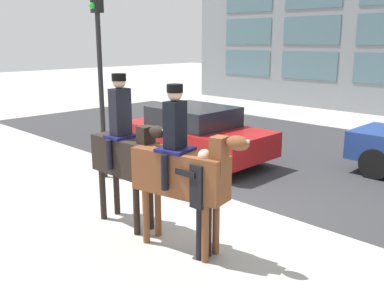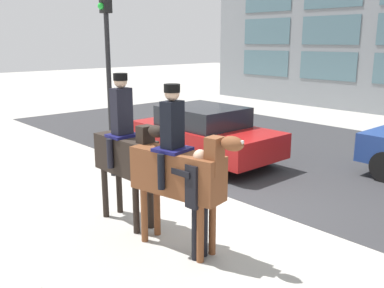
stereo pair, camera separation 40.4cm
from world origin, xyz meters
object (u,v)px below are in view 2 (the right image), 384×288
object	(u,v)px
mounted_horse_lead	(126,150)
traffic_light	(107,50)
mounted_horse_companion	(179,168)
street_car_near_lane	(205,133)
pedestrian_bystander	(199,195)

from	to	relation	value
mounted_horse_lead	traffic_light	distance (m)	3.30
mounted_horse_companion	street_car_near_lane	world-z (taller)	mounted_horse_companion
mounted_horse_companion	traffic_light	xyz separation A→B (m)	(-3.91, 1.22, 1.67)
street_car_near_lane	traffic_light	size ratio (longest dim) A/B	0.91
pedestrian_bystander	street_car_near_lane	xyz separation A→B (m)	(-3.78, 3.75, -0.22)
mounted_horse_lead	traffic_light	world-z (taller)	traffic_light
mounted_horse_companion	street_car_near_lane	distance (m)	5.07
mounted_horse_companion	street_car_near_lane	xyz separation A→B (m)	(-3.35, 3.77, -0.54)
traffic_light	mounted_horse_lead	bearing A→B (deg)	-26.18
pedestrian_bystander	street_car_near_lane	bearing A→B (deg)	-46.86
mounted_horse_lead	traffic_light	xyz separation A→B (m)	(-2.56, 1.26, 1.64)
mounted_horse_lead	street_car_near_lane	world-z (taller)	mounted_horse_lead
mounted_horse_lead	street_car_near_lane	xyz separation A→B (m)	(-2.00, 3.80, -0.57)
mounted_horse_lead	mounted_horse_companion	distance (m)	1.35
mounted_horse_lead	street_car_near_lane	distance (m)	4.33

